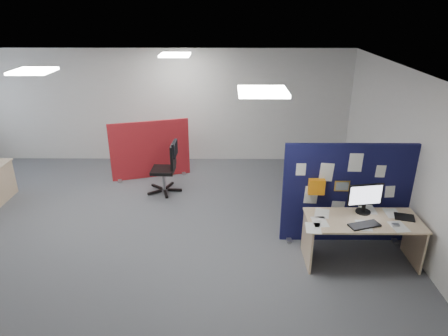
{
  "coord_description": "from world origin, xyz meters",
  "views": [
    {
      "loc": [
        1.56,
        -5.86,
        3.71
      ],
      "look_at": [
        1.51,
        0.55,
        1.0
      ],
      "focal_mm": 32.0,
      "sensor_mm": 36.0,
      "label": 1
    }
  ],
  "objects_px": {
    "office_chair": "(168,164)",
    "red_divider": "(150,150)",
    "main_desk": "(361,228)",
    "monitor_main": "(365,197)",
    "navy_divider": "(346,194)"
  },
  "relations": [
    {
      "from": "navy_divider",
      "to": "office_chair",
      "type": "xyz_separation_m",
      "value": [
        -3.1,
        1.77,
        -0.23
      ]
    },
    {
      "from": "monitor_main",
      "to": "red_divider",
      "type": "relative_size",
      "value": 0.32
    },
    {
      "from": "monitor_main",
      "to": "red_divider",
      "type": "bearing_deg",
      "value": 133.1
    },
    {
      "from": "office_chair",
      "to": "red_divider",
      "type": "bearing_deg",
      "value": 125.69
    },
    {
      "from": "monitor_main",
      "to": "red_divider",
      "type": "height_order",
      "value": "red_divider"
    },
    {
      "from": "navy_divider",
      "to": "monitor_main",
      "type": "xyz_separation_m",
      "value": [
        0.17,
        -0.39,
        0.14
      ]
    },
    {
      "from": "main_desk",
      "to": "monitor_main",
      "type": "bearing_deg",
      "value": 73.37
    },
    {
      "from": "monitor_main",
      "to": "office_chair",
      "type": "bearing_deg",
      "value": 137.38
    },
    {
      "from": "monitor_main",
      "to": "red_divider",
      "type": "distance_m",
      "value": 4.78
    },
    {
      "from": "main_desk",
      "to": "office_chair",
      "type": "relative_size",
      "value": 1.53
    },
    {
      "from": "main_desk",
      "to": "red_divider",
      "type": "height_order",
      "value": "red_divider"
    },
    {
      "from": "navy_divider",
      "to": "monitor_main",
      "type": "bearing_deg",
      "value": -66.85
    },
    {
      "from": "main_desk",
      "to": "office_chair",
      "type": "xyz_separation_m",
      "value": [
        -3.21,
        2.34,
        0.06
      ]
    },
    {
      "from": "navy_divider",
      "to": "main_desk",
      "type": "height_order",
      "value": "navy_divider"
    },
    {
      "from": "navy_divider",
      "to": "red_divider",
      "type": "bearing_deg",
      "value": 144.87
    }
  ]
}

